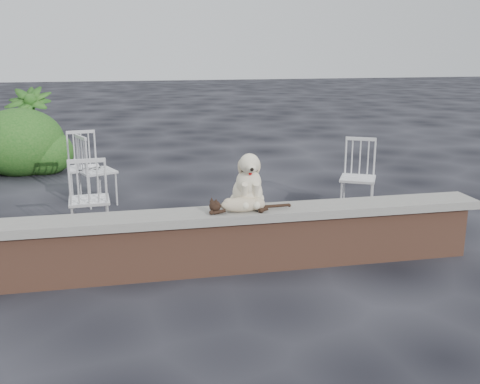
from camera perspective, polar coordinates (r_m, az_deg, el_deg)
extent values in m
plane|color=black|center=(5.30, -7.77, -8.33)|extent=(60.00, 60.00, 0.00)
cube|color=brown|center=(5.21, -7.87, -5.79)|extent=(6.00, 0.30, 0.50)
cube|color=slate|center=(5.11, -7.98, -2.74)|extent=(6.20, 0.40, 0.08)
imported|color=#174F16|center=(10.23, -20.54, 6.06)|extent=(0.88, 0.88, 1.38)
ellipsoid|color=#174F16|center=(9.94, -21.43, 4.69)|extent=(1.43, 1.31, 1.13)
ellipsoid|color=#174F16|center=(9.85, -19.34, 3.84)|extent=(0.98, 0.90, 0.77)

